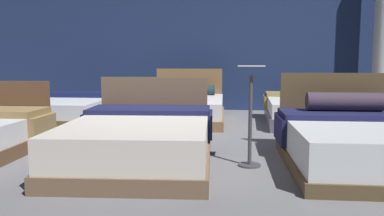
# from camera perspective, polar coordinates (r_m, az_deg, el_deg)

# --- Properties ---
(ground_plane) EXTENTS (18.00, 18.00, 0.02)m
(ground_plane) POSITION_cam_1_polar(r_m,az_deg,el_deg) (5.53, -3.87, -4.87)
(ground_plane) COLOR slate
(showroom_back_wall) EXTENTS (18.00, 0.06, 3.50)m
(showroom_back_wall) POSITION_cam_1_polar(r_m,az_deg,el_deg) (8.97, 0.10, 10.97)
(showroom_back_wall) COLOR navy
(showroom_back_wall) RESTS_ON ground_plane
(bed_1) EXTENTS (1.67, 2.24, 0.91)m
(bed_1) POSITION_cam_1_polar(r_m,az_deg,el_deg) (4.31, -7.59, -4.70)
(bed_1) COLOR brown
(bed_1) RESTS_ON ground_plane
(bed_2) EXTENTS (1.60, 2.01, 0.97)m
(bed_2) POSITION_cam_1_polar(r_m,az_deg,el_deg) (4.48, 23.50, -4.67)
(bed_2) COLOR brown
(bed_2) RESTS_ON ground_plane
(bed_3) EXTENTS (1.76, 1.99, 0.49)m
(bed_3) POSITION_cam_1_polar(r_m,az_deg,el_deg) (7.73, -18.37, -0.14)
(bed_3) COLOR brown
(bed_3) RESTS_ON ground_plane
(bed_4) EXTENTS (1.51, 2.11, 0.97)m
(bed_4) POSITION_cam_1_polar(r_m,az_deg,el_deg) (7.18, -1.10, -0.13)
(bed_4) COLOR brown
(bed_4) RESTS_ON ground_plane
(bed_5) EXTENTS (1.61, 2.07, 0.51)m
(bed_5) POSITION_cam_1_polar(r_m,az_deg,el_deg) (7.22, 17.01, -0.44)
(bed_5) COLOR #585260
(bed_5) RESTS_ON ground_plane
(price_sign) EXTENTS (0.28, 0.24, 1.08)m
(price_sign) POSITION_cam_1_polar(r_m,az_deg,el_deg) (4.14, 8.61, -2.90)
(price_sign) COLOR #3F3F44
(price_sign) RESTS_ON ground_plane
(support_pillar) EXTENTS (0.36, 0.36, 3.50)m
(support_pillar) POSITION_cam_1_polar(r_m,az_deg,el_deg) (8.89, 26.49, 10.29)
(support_pillar) COLOR silver
(support_pillar) RESTS_ON ground_plane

